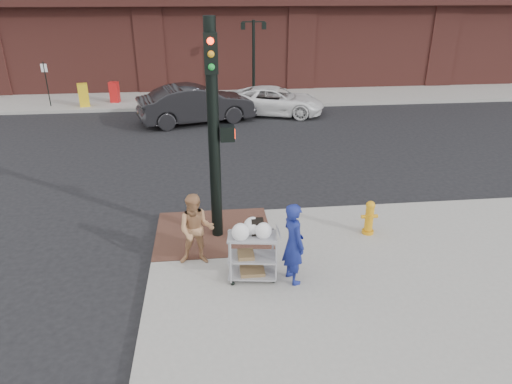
{
  "coord_description": "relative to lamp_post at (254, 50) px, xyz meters",
  "views": [
    {
      "loc": [
        -0.64,
        -8.99,
        5.65
      ],
      "look_at": [
        0.44,
        0.76,
        1.25
      ],
      "focal_mm": 32.0,
      "sensor_mm": 36.0,
      "label": 1
    }
  ],
  "objects": [
    {
      "name": "woman_blue",
      "position": [
        -1.04,
        -17.28,
        -1.6
      ],
      "size": [
        0.59,
        0.73,
        1.73
      ],
      "primitive_type": "imported",
      "rotation": [
        0.0,
        0.0,
        1.89
      ],
      "color": "navy",
      "rests_on": "sidewalk_near"
    },
    {
      "name": "lamp_post",
      "position": [
        0.0,
        0.0,
        0.0
      ],
      "size": [
        1.32,
        0.22,
        4.0
      ],
      "color": "black",
      "rests_on": "sidewalk_far"
    },
    {
      "name": "pedestrian_tan",
      "position": [
        -2.97,
        -16.4,
        -1.66
      ],
      "size": [
        0.82,
        0.66,
        1.61
      ],
      "primitive_type": "imported",
      "rotation": [
        0.0,
        0.0,
        -0.07
      ],
      "color": "#B07C53",
      "rests_on": "sidewalk_near"
    },
    {
      "name": "fire_hydrant",
      "position": [
        1.16,
        -15.55,
        -2.03
      ],
      "size": [
        0.41,
        0.28,
        0.86
      ],
      "color": "orange",
      "rests_on": "sidewalk_near"
    },
    {
      "name": "sedan_dark",
      "position": [
        -3.07,
        -4.4,
        -1.76
      ],
      "size": [
        5.48,
        3.16,
        1.71
      ],
      "primitive_type": "imported",
      "rotation": [
        0.0,
        0.0,
        1.85
      ],
      "color": "black",
      "rests_on": "ground"
    },
    {
      "name": "parking_sign",
      "position": [
        -10.5,
        -1.0,
        -1.37
      ],
      "size": [
        0.05,
        0.05,
        2.2
      ],
      "primitive_type": "cylinder",
      "color": "black",
      "rests_on": "sidewalk_far"
    },
    {
      "name": "newsbox_yellow",
      "position": [
        -8.75,
        -1.23,
        -1.9
      ],
      "size": [
        0.57,
        0.54,
        1.14
      ],
      "primitive_type": "cube",
      "rotation": [
        0.0,
        0.0,
        0.24
      ],
      "color": "yellow",
      "rests_on": "sidewalk_far"
    },
    {
      "name": "ground",
      "position": [
        -2.0,
        -16.0,
        -2.62
      ],
      "size": [
        220.0,
        220.0,
        0.0
      ],
      "primitive_type": "plane",
      "color": "black",
      "rests_on": "ground"
    },
    {
      "name": "newsbox_red",
      "position": [
        -7.37,
        -0.46,
        -1.94
      ],
      "size": [
        0.5,
        0.46,
        1.05
      ],
      "primitive_type": "cube",
      "rotation": [
        0.0,
        0.0,
        -0.15
      ],
      "color": "red",
      "rests_on": "sidewalk_far"
    },
    {
      "name": "utility_cart",
      "position": [
        -1.85,
        -17.13,
        -1.86
      ],
      "size": [
        1.04,
        0.67,
        1.35
      ],
      "color": "gray",
      "rests_on": "sidewalk_near"
    },
    {
      "name": "minivan_white",
      "position": [
        0.67,
        -3.31,
        -1.96
      ],
      "size": [
        5.17,
        3.45,
        1.32
      ],
      "primitive_type": "imported",
      "rotation": [
        0.0,
        0.0,
        1.28
      ],
      "color": "white",
      "rests_on": "ground"
    },
    {
      "name": "traffic_signal_pole",
      "position": [
        -2.48,
        -15.23,
        0.21
      ],
      "size": [
        0.61,
        0.51,
        5.0
      ],
      "color": "black",
      "rests_on": "sidewalk_near"
    },
    {
      "name": "sidewalk_far",
      "position": [
        10.5,
        16.0,
        -2.54
      ],
      "size": [
        65.0,
        36.0,
        0.15
      ],
      "primitive_type": "cube",
      "color": "gray",
      "rests_on": "ground"
    },
    {
      "name": "brick_curb_ramp",
      "position": [
        -2.6,
        -15.1,
        -2.46
      ],
      "size": [
        2.8,
        2.4,
        0.01
      ],
      "primitive_type": "cube",
      "color": "#4D2D24",
      "rests_on": "sidewalk_near"
    }
  ]
}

